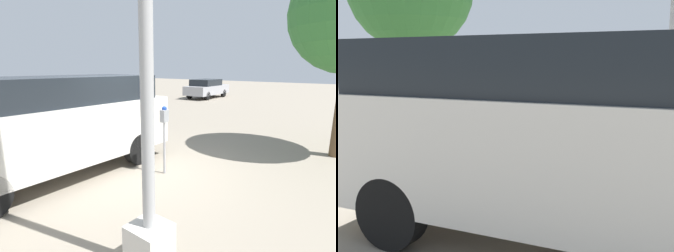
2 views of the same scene
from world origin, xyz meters
TOP-DOWN VIEW (x-y plane):
  - ground_plane at (0.00, 0.00)m, footprint 80.00×80.00m
  - parking_meter_near at (-0.15, 0.53)m, footprint 0.22×0.14m
  - lamp_post at (2.11, 2.21)m, footprint 0.44×0.44m
  - parked_van at (1.35, -1.22)m, footprint 5.19×1.97m
  - car_distant at (-13.65, -6.54)m, footprint 4.42×1.90m

SIDE VIEW (x-z plane):
  - ground_plane at x=0.00m, z-range 0.00..0.00m
  - car_distant at x=-13.65m, z-range 0.04..1.48m
  - parking_meter_near at x=-0.15m, z-range 0.36..1.86m
  - parked_van at x=1.35m, z-range 0.11..2.23m
  - lamp_post at x=2.11m, z-range -1.28..5.49m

